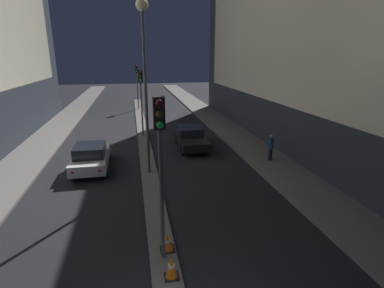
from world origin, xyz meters
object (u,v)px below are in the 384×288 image
object	(u,v)px
traffic_light_near	(160,146)
traffic_light_far	(137,77)
street_lamp	(144,51)
traffic_cone_near	(171,267)
traffic_light_mid	(141,89)
car_left_lane	(91,156)
traffic_cone_far	(167,242)
car_right_lane	(191,137)
pedestrian_on_right_sidewalk	(271,147)

from	to	relation	value
traffic_light_near	traffic_light_far	bearing A→B (deg)	90.00
street_lamp	traffic_cone_near	distance (m)	10.27
traffic_light_mid	car_left_lane	size ratio (longest dim) A/B	1.15
traffic_cone_near	traffic_cone_far	distance (m)	1.30
traffic_light_far	traffic_cone_far	bearing A→B (deg)	-89.65
street_lamp	car_right_lane	distance (m)	7.89
car_left_lane	pedestrian_on_right_sidewalk	world-z (taller)	pedestrian_on_right_sidewalk
traffic_cone_near	traffic_light_far	bearing A→B (deg)	90.27
traffic_light_mid	traffic_light_far	xyz separation A→B (m)	(0.00, 12.71, 0.00)
traffic_cone_near	car_right_lane	size ratio (longest dim) A/B	0.15
traffic_light_far	traffic_cone_far	world-z (taller)	traffic_light_far
traffic_light_far	pedestrian_on_right_sidewalk	bearing A→B (deg)	-70.02
pedestrian_on_right_sidewalk	street_lamp	bearing A→B (deg)	-176.48
traffic_cone_far	car_right_lane	bearing A→B (deg)	75.21
traffic_cone_near	traffic_light_mid	bearing A→B (deg)	90.47
car_left_lane	car_right_lane	world-z (taller)	car_left_lane
traffic_light_near	traffic_light_far	size ratio (longest dim) A/B	1.00
traffic_light_mid	car_left_lane	distance (m)	7.85
traffic_light_far	traffic_light_mid	bearing A→B (deg)	-90.00
traffic_light_mid	street_lamp	bearing A→B (deg)	-90.00
traffic_light_far	traffic_cone_near	distance (m)	29.12
traffic_light_far	pedestrian_on_right_sidewalk	world-z (taller)	traffic_light_far
traffic_light_near	car_right_lane	size ratio (longest dim) A/B	1.11
traffic_cone_far	traffic_light_near	bearing A→B (deg)	-113.41
car_right_lane	traffic_cone_near	bearing A→B (deg)	-103.48
traffic_cone_near	traffic_cone_far	size ratio (longest dim) A/B	1.17
traffic_light_mid	car_right_lane	distance (m)	5.66
car_right_lane	pedestrian_on_right_sidewalk	xyz separation A→B (m)	(4.15, -3.93, 0.26)
traffic_light_mid	traffic_cone_near	bearing A→B (deg)	-89.53
pedestrian_on_right_sidewalk	traffic_light_mid	bearing A→B (deg)	134.54
street_lamp	traffic_cone_far	world-z (taller)	street_lamp
traffic_light_mid	traffic_light_far	world-z (taller)	same
traffic_cone_near	street_lamp	bearing A→B (deg)	90.92
traffic_light_near	car_right_lane	world-z (taller)	traffic_light_near
traffic_light_far	car_left_lane	world-z (taller)	traffic_light_far
traffic_cone_far	pedestrian_on_right_sidewalk	bearing A→B (deg)	46.20
traffic_cone_near	car_left_lane	world-z (taller)	car_left_lane
traffic_light_near	car_right_lane	bearing A→B (deg)	74.92
traffic_light_far	pedestrian_on_right_sidewalk	size ratio (longest dim) A/B	3.17
traffic_cone_far	traffic_light_mid	bearing A→B (deg)	90.64
street_lamp	car_left_lane	world-z (taller)	street_lamp
street_lamp	traffic_cone_far	distance (m)	9.28
traffic_light_far	pedestrian_on_right_sidewalk	xyz separation A→B (m)	(7.33, -20.16, -2.84)
car_left_lane	car_right_lane	bearing A→B (deg)	25.10
traffic_light_near	car_right_lane	distance (m)	12.60
traffic_light_far	car_left_lane	bearing A→B (deg)	-99.39
traffic_light_near	traffic_light_mid	distance (m)	15.31
traffic_light_far	street_lamp	world-z (taller)	street_lamp
traffic_light_near	traffic_cone_far	xyz separation A→B (m)	(0.17, 0.39, -3.43)
traffic_cone_far	pedestrian_on_right_sidewalk	xyz separation A→B (m)	(7.16, 7.47, 0.60)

